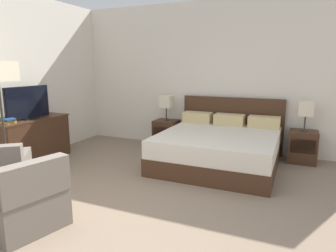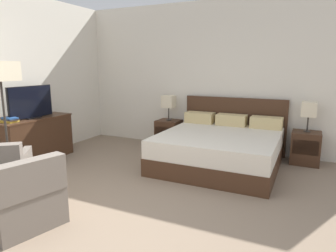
% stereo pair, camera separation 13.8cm
% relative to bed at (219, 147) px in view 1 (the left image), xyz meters
% --- Properties ---
extents(ground_plane, '(11.36, 11.36, 0.00)m').
position_rel_bed_xyz_m(ground_plane, '(-0.62, -2.81, -0.30)').
color(ground_plane, '#84705B').
extents(wall_back, '(6.43, 0.06, 2.87)m').
position_rel_bed_xyz_m(wall_back, '(-0.62, 1.00, 1.13)').
color(wall_back, silver).
rests_on(wall_back, ground).
extents(wall_left, '(0.06, 5.59, 2.87)m').
position_rel_bed_xyz_m(wall_left, '(-3.27, -1.22, 1.13)').
color(wall_left, silver).
rests_on(wall_left, ground).
extents(bed, '(1.93, 1.97, 1.05)m').
position_rel_bed_xyz_m(bed, '(0.00, 0.00, 0.00)').
color(bed, '#422819').
rests_on(bed, ground).
extents(nightstand_left, '(0.46, 0.42, 0.55)m').
position_rel_bed_xyz_m(nightstand_left, '(-1.29, 0.70, -0.03)').
color(nightstand_left, '#422819').
rests_on(nightstand_left, ground).
extents(nightstand_right, '(0.46, 0.42, 0.55)m').
position_rel_bed_xyz_m(nightstand_right, '(1.29, 0.70, -0.03)').
color(nightstand_right, '#422819').
rests_on(nightstand_right, ground).
extents(table_lamp_left, '(0.24, 0.24, 0.50)m').
position_rel_bed_xyz_m(table_lamp_left, '(-1.29, 0.70, 0.62)').
color(table_lamp_left, '#332D28').
rests_on(table_lamp_left, nightstand_left).
extents(table_lamp_right, '(0.24, 0.24, 0.50)m').
position_rel_bed_xyz_m(table_lamp_right, '(1.29, 0.70, 0.62)').
color(table_lamp_right, '#332D28').
rests_on(table_lamp_right, nightstand_right).
extents(dresser, '(0.46, 1.33, 0.76)m').
position_rel_bed_xyz_m(dresser, '(-2.99, -1.14, 0.09)').
color(dresser, '#422819').
rests_on(dresser, ground).
extents(tv, '(0.18, 0.87, 0.55)m').
position_rel_bed_xyz_m(tv, '(-2.98, -1.18, 0.73)').
color(tv, black).
rests_on(tv, dresser).
extents(book_red_cover, '(0.25, 0.19, 0.03)m').
position_rel_bed_xyz_m(book_red_cover, '(-3.01, -1.60, 0.47)').
color(book_red_cover, gold).
rests_on(book_red_cover, dresser).
extents(book_blue_cover, '(0.24, 0.16, 0.02)m').
position_rel_bed_xyz_m(book_blue_cover, '(-2.99, -1.60, 0.50)').
color(book_blue_cover, '#383333').
rests_on(book_blue_cover, book_red_cover).
extents(book_small_top, '(0.26, 0.18, 0.02)m').
position_rel_bed_xyz_m(book_small_top, '(-2.99, -1.60, 0.53)').
color(book_small_top, '#234C8E').
rests_on(book_small_top, book_blue_cover).
extents(armchair_companion, '(0.84, 0.83, 0.76)m').
position_rel_bed_xyz_m(armchair_companion, '(-1.31, -2.78, -0.02)').
color(armchair_companion, '#70665B').
rests_on(armchair_companion, ground).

